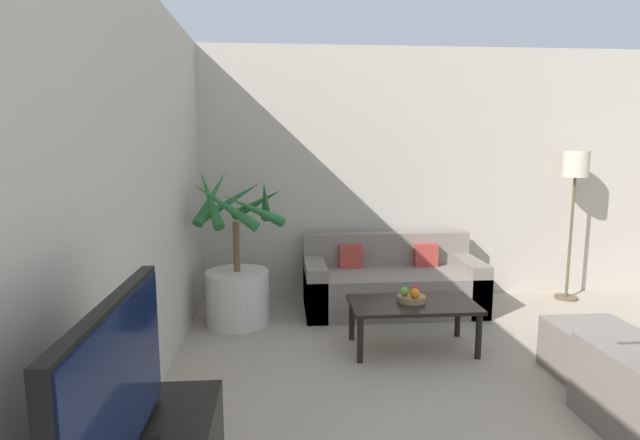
# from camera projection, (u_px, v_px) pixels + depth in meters

# --- Properties ---
(wall_back) EXTENTS (7.99, 0.06, 2.70)m
(wall_back) POSITION_uv_depth(u_px,v_px,m) (492.00, 174.00, 5.52)
(wall_back) COLOR #BCB2A3
(wall_back) RESTS_ON ground_plane
(wall_left) EXTENTS (0.06, 7.77, 2.70)m
(wall_left) POSITION_uv_depth(u_px,v_px,m) (81.00, 219.00, 2.20)
(wall_left) COLOR #BCB2A3
(wall_left) RESTS_ON ground_plane
(television) EXTENTS (0.18, 0.96, 0.58)m
(television) POSITION_uv_depth(u_px,v_px,m) (115.00, 388.00, 1.62)
(television) COLOR black
(television) RESTS_ON tv_console
(potted_palm) EXTENTS (0.86, 0.95, 1.47)m
(potted_palm) POSITION_uv_depth(u_px,v_px,m) (238.00, 278.00, 4.66)
(potted_palm) COLOR beige
(potted_palm) RESTS_ON ground_plane
(sofa_loveseat) EXTENTS (1.77, 0.80, 0.75)m
(sofa_loveseat) POSITION_uv_depth(u_px,v_px,m) (391.00, 284.00, 5.11)
(sofa_loveseat) COLOR gray
(sofa_loveseat) RESTS_ON ground_plane
(floor_lamp) EXTENTS (0.26, 0.26, 1.61)m
(floor_lamp) POSITION_uv_depth(u_px,v_px,m) (575.00, 178.00, 5.28)
(floor_lamp) COLOR brown
(floor_lamp) RESTS_ON ground_plane
(coffee_table) EXTENTS (1.03, 0.56, 0.39)m
(coffee_table) POSITION_uv_depth(u_px,v_px,m) (413.00, 308.00, 4.09)
(coffee_table) COLOR black
(coffee_table) RESTS_ON ground_plane
(fruit_bowl) EXTENTS (0.23, 0.23, 0.05)m
(fruit_bowl) POSITION_uv_depth(u_px,v_px,m) (411.00, 299.00, 4.10)
(fruit_bowl) COLOR #997A4C
(fruit_bowl) RESTS_ON coffee_table
(apple_red) EXTENTS (0.07, 0.07, 0.07)m
(apple_red) POSITION_uv_depth(u_px,v_px,m) (416.00, 290.00, 4.13)
(apple_red) COLOR red
(apple_red) RESTS_ON fruit_bowl
(apple_green) EXTENTS (0.07, 0.07, 0.07)m
(apple_green) POSITION_uv_depth(u_px,v_px,m) (404.00, 291.00, 4.10)
(apple_green) COLOR olive
(apple_green) RESTS_ON fruit_bowl
(orange_fruit) EXTENTS (0.08, 0.08, 0.08)m
(orange_fruit) POSITION_uv_depth(u_px,v_px,m) (415.00, 293.00, 4.03)
(orange_fruit) COLOR orange
(orange_fruit) RESTS_ON fruit_bowl
(ottoman) EXTENTS (0.57, 0.55, 0.38)m
(ottoman) POSITION_uv_depth(u_px,v_px,m) (595.00, 352.00, 3.60)
(ottoman) COLOR gray
(ottoman) RESTS_ON ground_plane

